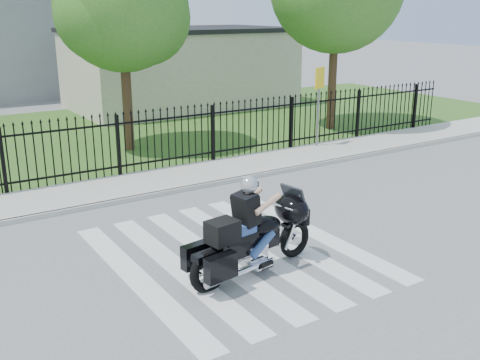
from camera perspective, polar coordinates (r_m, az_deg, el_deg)
ground at (r=10.97m, az=-0.61°, el=-7.51°), size 120.00×120.00×0.00m
crosswalk at (r=10.97m, az=-0.61°, el=-7.49°), size 5.00×5.50×0.01m
sidewalk at (r=15.15m, az=-10.70°, el=-0.55°), size 40.00×2.00×0.12m
curb at (r=14.27m, az=-9.17°, el=-1.57°), size 40.00×0.12×0.12m
grass_strip at (r=21.62m, az=-17.79°, el=4.07°), size 40.00×12.00×0.02m
iron_fence at (r=15.83m, az=-12.25°, el=3.29°), size 26.00×0.04×1.80m
tree_mid at (r=18.74m, az=-11.94°, el=17.01°), size 4.20×4.20×6.78m
building_low at (r=27.52m, az=-6.06°, el=11.08°), size 10.00×6.00×3.50m
building_low_roof at (r=27.39m, az=-6.19°, el=14.93°), size 10.20×6.20×0.20m
motorcycle_rider at (r=9.91m, az=1.14°, el=-5.46°), size 2.82×1.16×1.87m
traffic_sign at (r=18.83m, az=8.03°, el=9.01°), size 0.54×0.26×2.61m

